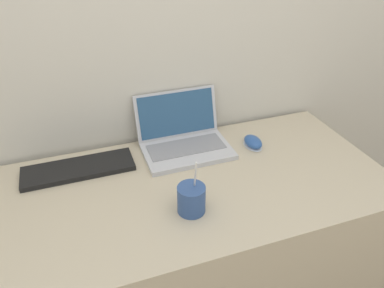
{
  "coord_description": "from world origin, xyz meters",
  "views": [
    {
      "loc": [
        -0.36,
        -0.66,
        1.56
      ],
      "look_at": [
        0.05,
        0.49,
        0.79
      ],
      "focal_mm": 35.0,
      "sensor_mm": 36.0,
      "label": 1
    }
  ],
  "objects_px": {
    "drink_cup": "(191,199)",
    "computer_mouse": "(253,142)",
    "laptop": "(184,138)",
    "external_keyboard": "(78,169)"
  },
  "relations": [
    {
      "from": "laptop",
      "to": "external_keyboard",
      "type": "xyz_separation_m",
      "value": [
        -0.43,
        -0.02,
        -0.04
      ]
    },
    {
      "from": "drink_cup",
      "to": "external_keyboard",
      "type": "height_order",
      "value": "drink_cup"
    },
    {
      "from": "drink_cup",
      "to": "external_keyboard",
      "type": "relative_size",
      "value": 0.53
    },
    {
      "from": "laptop",
      "to": "drink_cup",
      "type": "xyz_separation_m",
      "value": [
        -0.1,
        -0.38,
        0.0
      ]
    },
    {
      "from": "external_keyboard",
      "to": "computer_mouse",
      "type": "bearing_deg",
      "value": -5.11
    },
    {
      "from": "laptop",
      "to": "drink_cup",
      "type": "distance_m",
      "value": 0.39
    },
    {
      "from": "external_keyboard",
      "to": "laptop",
      "type": "bearing_deg",
      "value": 3.11
    },
    {
      "from": "laptop",
      "to": "computer_mouse",
      "type": "relative_size",
      "value": 3.31
    },
    {
      "from": "drink_cup",
      "to": "computer_mouse",
      "type": "relative_size",
      "value": 2.05
    },
    {
      "from": "laptop",
      "to": "external_keyboard",
      "type": "bearing_deg",
      "value": -176.89
    }
  ]
}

